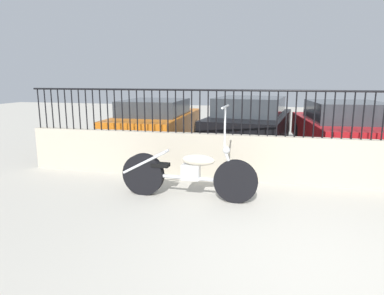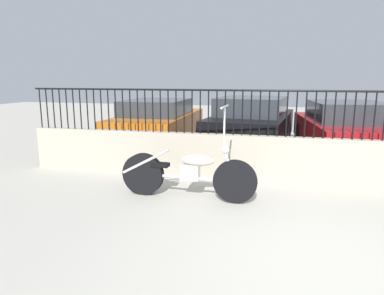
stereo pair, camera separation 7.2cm
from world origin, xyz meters
The scene contains 7 objects.
ground_plane centered at (0.00, 0.00, 0.00)m, with size 40.00×40.00×0.00m, color #B7B2A5.
low_wall centered at (0.00, 2.86, 0.42)m, with size 10.79×0.18×0.85m.
fence_railing centered at (0.00, 2.86, 1.38)m, with size 10.79×0.04×0.83m.
motorcycle_silver centered at (-1.92, 1.65, 0.41)m, with size 2.19×0.52×1.49m.
car_orange centered at (-3.64, 5.48, 0.67)m, with size 1.80×4.04×1.31m.
car_black centered at (-1.11, 5.86, 0.70)m, with size 2.25×4.09×1.39m.
car_red centered at (1.13, 5.47, 0.68)m, with size 2.18×4.12×1.33m.
Camera 2 is at (-0.50, -3.37, 1.88)m, focal length 32.00 mm.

